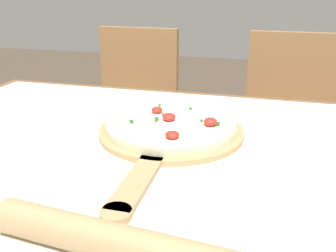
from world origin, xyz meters
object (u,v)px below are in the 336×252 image
(pizza_peel, at_px, (169,135))
(pizza, at_px, (171,123))
(chair_left, at_px, (133,111))
(chair_right, at_px, (288,125))
(rolling_pin, at_px, (129,246))

(pizza_peel, height_order, pizza, pizza)
(chair_left, relative_size, chair_right, 1.00)
(pizza, relative_size, chair_left, 0.34)
(pizza_peel, distance_m, rolling_pin, 0.40)
(pizza, bearing_deg, chair_left, 116.59)
(rolling_pin, xyz_separation_m, chair_left, (-0.42, 1.16, -0.25))
(pizza_peel, xyz_separation_m, chair_right, (0.32, 0.76, -0.23))
(chair_left, bearing_deg, chair_right, 2.43)
(pizza_peel, bearing_deg, rolling_pin, -82.53)
(pizza, xyz_separation_m, chair_left, (-0.37, 0.74, -0.25))
(chair_right, bearing_deg, rolling_pin, -101.33)
(pizza_peel, relative_size, chair_left, 0.60)
(pizza, xyz_separation_m, chair_right, (0.32, 0.74, -0.25))
(rolling_pin, relative_size, chair_left, 0.53)
(chair_left, bearing_deg, pizza_peel, -61.71)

